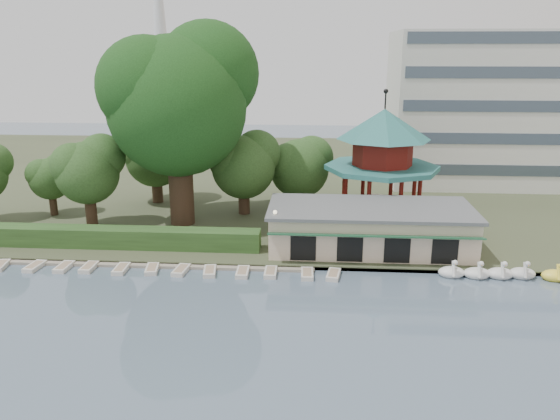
# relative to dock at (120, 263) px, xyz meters

# --- Properties ---
(ground_plane) EXTENTS (220.00, 220.00, 0.00)m
(ground_plane) POSITION_rel_dock_xyz_m (12.00, -17.20, -0.12)
(ground_plane) COLOR slate
(ground_plane) RESTS_ON ground
(shore) EXTENTS (220.00, 70.00, 0.40)m
(shore) POSITION_rel_dock_xyz_m (12.00, 34.80, 0.08)
(shore) COLOR #424930
(shore) RESTS_ON ground
(embankment) EXTENTS (220.00, 0.60, 0.30)m
(embankment) POSITION_rel_dock_xyz_m (12.00, 0.10, 0.03)
(embankment) COLOR gray
(embankment) RESTS_ON ground
(dock) EXTENTS (34.00, 1.60, 0.24)m
(dock) POSITION_rel_dock_xyz_m (0.00, 0.00, 0.00)
(dock) COLOR gray
(dock) RESTS_ON ground
(boathouse) EXTENTS (18.60, 9.39, 3.90)m
(boathouse) POSITION_rel_dock_xyz_m (22.00, 4.77, 2.25)
(boathouse) COLOR beige
(boathouse) RESTS_ON shore
(pavilion) EXTENTS (12.40, 12.40, 13.50)m
(pavilion) POSITION_rel_dock_xyz_m (24.00, 14.80, 7.36)
(pavilion) COLOR beige
(pavilion) RESTS_ON shore
(office_building) EXTENTS (38.00, 18.00, 20.00)m
(office_building) POSITION_rel_dock_xyz_m (44.67, 31.80, 9.61)
(office_building) COLOR silver
(office_building) RESTS_ON shore
(hedge) EXTENTS (30.00, 2.00, 1.80)m
(hedge) POSITION_rel_dock_xyz_m (-3.00, 3.30, 1.18)
(hedge) COLOR #2F5122
(hedge) RESTS_ON shore
(lamp_post) EXTENTS (0.36, 0.36, 4.28)m
(lamp_post) POSITION_rel_dock_xyz_m (13.50, 1.80, 3.22)
(lamp_post) COLOR black
(lamp_post) RESTS_ON shore
(big_tree) EXTENTS (15.39, 14.34, 20.59)m
(big_tree) POSITION_rel_dock_xyz_m (3.19, 11.03, 13.50)
(big_tree) COLOR #3A281C
(big_tree) RESTS_ON shore
(small_trees) EXTENTS (39.81, 16.83, 9.57)m
(small_trees) POSITION_rel_dock_xyz_m (1.17, 15.01, 5.81)
(small_trees) COLOR #3A281C
(small_trees) RESTS_ON shore
(swan_boats) EXTENTS (15.73, 2.11, 1.92)m
(swan_boats) POSITION_rel_dock_xyz_m (35.42, -0.68, 0.28)
(swan_boats) COLOR white
(swan_boats) RESTS_ON ground
(moored_rowboats) EXTENTS (34.85, 2.71, 0.36)m
(moored_rowboats) POSITION_rel_dock_xyz_m (1.90, -1.41, 0.06)
(moored_rowboats) COLOR silver
(moored_rowboats) RESTS_ON ground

